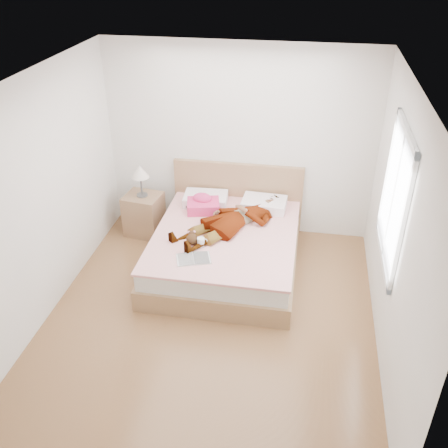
# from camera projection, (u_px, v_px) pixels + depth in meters

# --- Properties ---
(ground) EXTENTS (4.00, 4.00, 0.00)m
(ground) POSITION_uv_depth(u_px,v_px,m) (211.00, 315.00, 5.61)
(ground) COLOR #55341A
(ground) RESTS_ON ground
(woman) EXTENTS (1.61, 1.74, 0.24)m
(woman) POSITION_uv_depth(u_px,v_px,m) (234.00, 217.00, 6.27)
(woman) COLOR white
(woman) RESTS_ON bed
(hair) EXTENTS (0.53, 0.59, 0.07)m
(hair) POSITION_uv_depth(u_px,v_px,m) (197.00, 202.00, 6.77)
(hair) COLOR black
(hair) RESTS_ON bed
(phone) EXTENTS (0.10, 0.09, 0.05)m
(phone) POSITION_uv_depth(u_px,v_px,m) (201.00, 195.00, 6.65)
(phone) COLOR silver
(phone) RESTS_ON bed
(room_shell) EXTENTS (4.00, 4.00, 4.00)m
(room_shell) POSITION_uv_depth(u_px,v_px,m) (394.00, 198.00, 4.83)
(room_shell) COLOR white
(room_shell) RESTS_ON ground
(bed) EXTENTS (1.80, 2.08, 1.00)m
(bed) POSITION_uv_depth(u_px,v_px,m) (227.00, 245.00, 6.35)
(bed) COLOR olive
(bed) RESTS_ON ground
(towel) EXTENTS (0.49, 0.42, 0.22)m
(towel) POSITION_uv_depth(u_px,v_px,m) (203.00, 204.00, 6.61)
(towel) COLOR #DE3C5F
(towel) RESTS_ON bed
(magazine) EXTENTS (0.45, 0.36, 0.02)m
(magazine) POSITION_uv_depth(u_px,v_px,m) (194.00, 259.00, 5.67)
(magazine) COLOR white
(magazine) RESTS_ON bed
(coffee_mug) EXTENTS (0.14, 0.11, 0.10)m
(coffee_mug) POSITION_uv_depth(u_px,v_px,m) (201.00, 242.00, 5.89)
(coffee_mug) COLOR white
(coffee_mug) RESTS_ON bed
(plush_toy) EXTENTS (0.18, 0.23, 0.12)m
(plush_toy) POSITION_uv_depth(u_px,v_px,m) (192.00, 238.00, 5.94)
(plush_toy) COLOR black
(plush_toy) RESTS_ON bed
(nightstand) EXTENTS (0.54, 0.49, 1.04)m
(nightstand) POSITION_uv_depth(u_px,v_px,m) (144.00, 211.00, 6.96)
(nightstand) COLOR brown
(nightstand) RESTS_ON ground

